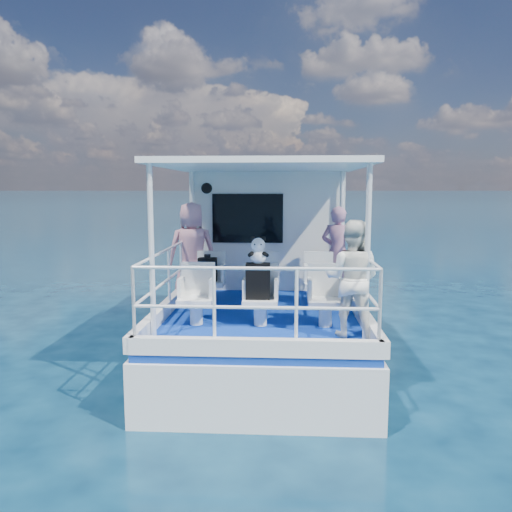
{
  "coord_description": "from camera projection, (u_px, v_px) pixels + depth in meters",
  "views": [
    {
      "loc": [
        0.32,
        -7.86,
        2.78
      ],
      "look_at": [
        -0.1,
        -0.4,
        1.78
      ],
      "focal_mm": 35.0,
      "sensor_mm": 36.0,
      "label": 1
    }
  ],
  "objects": [
    {
      "name": "cabin",
      "position": [
        268.0,
        228.0,
        10.18
      ],
      "size": [
        2.85,
        2.0,
        2.2
      ],
      "primitive_type": "cube",
      "color": "white",
      "rests_on": "deck"
    },
    {
      "name": "seat_port_aft",
      "position": [
        196.0,
        311.0,
        6.98
      ],
      "size": [
        0.48,
        0.46,
        0.38
      ],
      "primitive_type": "cube",
      "color": "white",
      "rests_on": "deck"
    },
    {
      "name": "deck",
      "position": [
        266.0,
        296.0,
        9.04
      ],
      "size": [
        2.9,
        6.9,
        0.1
      ],
      "primitive_type": "cube",
      "color": "navy",
      "rests_on": "hull"
    },
    {
      "name": "panda",
      "position": [
        258.0,
        250.0,
        6.78
      ],
      "size": [
        0.24,
        0.2,
        0.37
      ],
      "primitive_type": null,
      "color": "white",
      "rests_on": "backpack_center"
    },
    {
      "name": "canopy",
      "position": [
        263.0,
        165.0,
        7.55
      ],
      "size": [
        3.0,
        3.2,
        0.08
      ],
      "primitive_type": "cube",
      "color": "white",
      "rests_on": "cabin"
    },
    {
      "name": "canopy_posts",
      "position": [
        263.0,
        241.0,
        7.65
      ],
      "size": [
        2.77,
        2.97,
        2.2
      ],
      "color": "white",
      "rests_on": "deck"
    },
    {
      "name": "backpack_port",
      "position": [
        208.0,
        270.0,
        8.16
      ],
      "size": [
        0.3,
        0.17,
        0.39
      ],
      "primitive_type": "cube",
      "color": "black",
      "rests_on": "seat_port_fwd"
    },
    {
      "name": "seat_stbd_aft",
      "position": [
        325.0,
        313.0,
        6.88
      ],
      "size": [
        0.48,
        0.46,
        0.38
      ],
      "primitive_type": "cube",
      "color": "white",
      "rests_on": "deck"
    },
    {
      "name": "passenger_stbd_aft",
      "position": [
        352.0,
        279.0,
        6.34
      ],
      "size": [
        0.88,
        0.78,
        1.5
      ],
      "primitive_type": "imported",
      "rotation": [
        0.0,
        0.0,
        2.81
      ],
      "color": "white",
      "rests_on": "deck"
    },
    {
      "name": "passenger_port_fwd",
      "position": [
        192.0,
        251.0,
        8.53
      ],
      "size": [
        0.69,
        0.55,
        1.67
      ],
      "primitive_type": "imported",
      "rotation": [
        0.0,
        0.0,
        3.33
      ],
      "color": "pink",
      "rests_on": "deck"
    },
    {
      "name": "seat_port_fwd",
      "position": [
        210.0,
        292.0,
        8.27
      ],
      "size": [
        0.48,
        0.46,
        0.38
      ],
      "primitive_type": "cube",
      "color": "white",
      "rests_on": "deck"
    },
    {
      "name": "compact_camera",
      "position": [
        207.0,
        256.0,
        8.14
      ],
      "size": [
        0.1,
        0.06,
        0.06
      ],
      "primitive_type": "cube",
      "color": "black",
      "rests_on": "backpack_port"
    },
    {
      "name": "seat_center_aft",
      "position": [
        260.0,
        312.0,
        6.93
      ],
      "size": [
        0.48,
        0.46,
        0.38
      ],
      "primitive_type": "cube",
      "color": "white",
      "rests_on": "deck"
    },
    {
      "name": "railings",
      "position": [
        262.0,
        283.0,
        7.41
      ],
      "size": [
        2.84,
        3.59,
        1.0
      ],
      "primitive_type": null,
      "color": "white",
      "rests_on": "deck"
    },
    {
      "name": "seat_stbd_fwd",
      "position": [
        319.0,
        293.0,
        8.17
      ],
      "size": [
        0.48,
        0.46,
        0.38
      ],
      "primitive_type": "cube",
      "color": "white",
      "rests_on": "deck"
    },
    {
      "name": "seat_center_fwd",
      "position": [
        264.0,
        293.0,
        8.22
      ],
      "size": [
        0.48,
        0.46,
        0.38
      ],
      "primitive_type": "cube",
      "color": "white",
      "rests_on": "deck"
    },
    {
      "name": "hull",
      "position": [
        266.0,
        342.0,
        9.16
      ],
      "size": [
        3.0,
        7.0,
        1.6
      ],
      "primitive_type": "cube",
      "color": "white",
      "rests_on": "ground"
    },
    {
      "name": "backpack_center",
      "position": [
        258.0,
        281.0,
        6.85
      ],
      "size": [
        0.33,
        0.19,
        0.5
      ],
      "primitive_type": "cube",
      "color": "black",
      "rests_on": "seat_center_aft"
    },
    {
      "name": "passenger_stbd_fwd",
      "position": [
        338.0,
        252.0,
        8.62
      ],
      "size": [
        0.68,
        0.57,
        1.6
      ],
      "primitive_type": "imported",
      "rotation": [
        0.0,
        0.0,
        2.76
      ],
      "color": "#C07C9C",
      "rests_on": "deck"
    },
    {
      "name": "ground",
      "position": [
        263.0,
        360.0,
        8.17
      ],
      "size": [
        2000.0,
        2000.0,
        0.0
      ],
      "primitive_type": "plane",
      "color": "#072036",
      "rests_on": "ground"
    }
  ]
}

